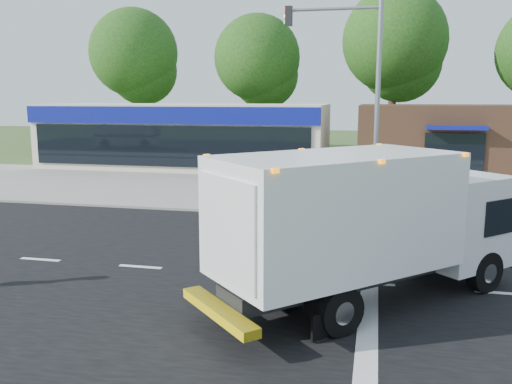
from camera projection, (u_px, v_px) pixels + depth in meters
The scene contains 10 objects.
ground at pixel (250, 275), 13.80m from camera, with size 120.00×120.00×0.00m, color #385123.
road_asphalt at pixel (250, 275), 13.80m from camera, with size 60.00×14.00×0.02m, color black.
sidewalk at pixel (297, 209), 21.66m from camera, with size 60.00×2.40×0.12m, color gray.
parking_apron at pixel (313, 187), 27.25m from camera, with size 60.00×9.00×0.02m, color gray.
lane_markings at pixel (294, 298), 12.21m from camera, with size 55.20×7.00×0.01m.
ems_box_truck at pixel (366, 217), 11.66m from camera, with size 7.07×6.93×3.36m.
retail_strip_mall at pixel (184, 136), 34.53m from camera, with size 18.00×6.20×4.00m.
brown_storefront at pixel (447, 140), 31.14m from camera, with size 10.00×6.70×4.00m.
traffic_signal_pole at pixel (360, 84), 19.73m from camera, with size 3.51×0.25×8.00m.
background_trees at pixel (326, 56), 39.75m from camera, with size 36.77×7.39×12.10m.
Camera 1 is at (3.04, -12.86, 4.51)m, focal length 38.00 mm.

